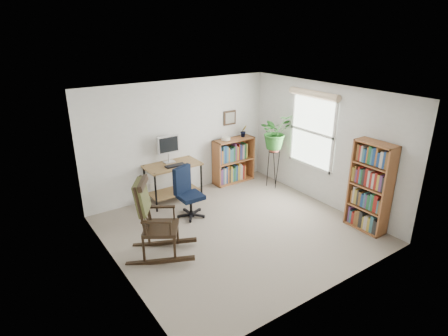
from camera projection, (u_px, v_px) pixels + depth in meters
floor at (237, 230)px, 6.64m from camera, size 4.20×4.00×0.00m
ceiling at (239, 94)px, 5.77m from camera, size 4.20×4.00×0.00m
wall_back at (180, 138)px, 7.74m from camera, size 4.20×0.00×2.40m
wall_front at (333, 214)px, 4.67m from camera, size 4.20×0.00×2.40m
wall_left at (114, 198)px, 5.09m from camera, size 0.00×4.00×2.40m
wall_right at (324, 145)px, 7.31m from camera, size 0.00×4.00×2.40m
window at (312, 132)px, 7.45m from camera, size 0.12×1.20×1.50m
desk at (173, 183)px, 7.61m from camera, size 1.10×0.61×0.79m
monitor at (169, 149)px, 7.47m from camera, size 0.46×0.16×0.56m
keyboard at (175, 165)px, 7.37m from camera, size 0.40×0.15×0.02m
office_chair at (190, 193)px, 6.93m from camera, size 0.69×0.69×0.99m
rocking_chair at (160, 218)px, 5.71m from camera, size 1.30×1.17×1.29m
low_bookshelf at (234, 160)px, 8.51m from camera, size 0.97×0.32×1.03m
tall_bookshelf at (370, 187)px, 6.41m from camera, size 0.30×0.70×1.60m
plant_stand at (273, 166)px, 8.25m from camera, size 0.29×0.29×0.97m
spider_plant at (276, 115)px, 7.84m from camera, size 1.69×1.88×1.46m
potted_plant_small at (244, 134)px, 8.46m from camera, size 0.13×0.24×0.11m
framed_picture at (230, 118)px, 8.28m from camera, size 0.32×0.04×0.32m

